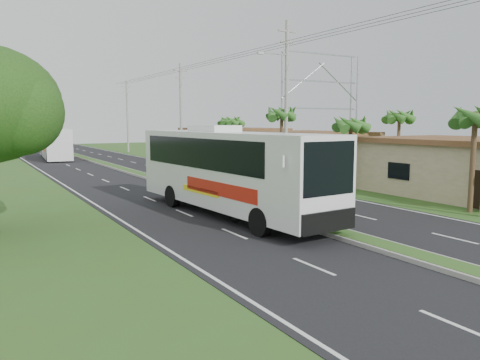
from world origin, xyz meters
TOP-DOWN VIEW (x-y plane):
  - ground at (0.00, 0.00)m, footprint 180.00×180.00m
  - road_asphalt at (0.00, 20.00)m, footprint 14.00×160.00m
  - median_strip at (0.00, 20.00)m, footprint 1.20×160.00m
  - lane_edge_left at (-6.70, 20.00)m, footprint 0.12×160.00m
  - lane_edge_right at (6.70, 20.00)m, footprint 0.12×160.00m
  - shop_near at (14.00, 6.00)m, footprint 8.60×12.60m
  - shop_mid at (14.00, 22.00)m, footprint 7.60×10.60m
  - shop_far at (14.00, 36.00)m, footprint 8.60×11.60m
  - palm_verge_a at (9.00, 3.00)m, footprint 2.40×2.40m
  - palm_verge_b at (9.40, 12.00)m, footprint 2.40×2.40m
  - palm_verge_c at (8.80, 19.00)m, footprint 2.40×2.40m
  - palm_verge_d at (9.30, 28.00)m, footprint 2.40×2.40m
  - palm_behind_shop at (17.50, 15.00)m, footprint 2.40×2.40m
  - utility_pole_b at (8.47, 18.00)m, footprint 3.20×0.28m
  - utility_pole_c at (8.50, 38.00)m, footprint 1.60×0.28m
  - utility_pole_d at (8.50, 58.00)m, footprint 1.60×0.28m
  - billboard_lattice at (22.00, 30.00)m, footprint 10.18×1.18m
  - coach_bus_main at (-1.80, 8.55)m, footprint 3.66×13.60m
  - coach_bus_far at (-3.11, 49.86)m, footprint 3.75×12.83m
  - motorcyclist at (-1.83, 6.82)m, footprint 1.84×0.52m

SIDE VIEW (x-z plane):
  - ground at x=0.00m, z-range 0.00..0.00m
  - lane_edge_left at x=-6.70m, z-range 0.00..0.00m
  - lane_edge_right at x=6.70m, z-range 0.00..0.00m
  - road_asphalt at x=0.00m, z-range 0.00..0.02m
  - median_strip at x=0.00m, z-range 0.01..0.20m
  - motorcyclist at x=-1.83m, z-range -0.33..2.15m
  - shop_near at x=14.00m, z-range 0.02..3.54m
  - shop_mid at x=14.00m, z-range 0.02..3.69m
  - shop_far at x=14.00m, z-range 0.02..3.84m
  - coach_bus_far at x=-3.11m, z-range 0.25..3.93m
  - coach_bus_main at x=-1.80m, z-range 0.22..4.57m
  - palm_verge_b at x=9.40m, z-range 1.83..6.88m
  - palm_verge_d at x=9.30m, z-range 1.92..7.17m
  - palm_verge_a at x=9.00m, z-range 2.02..7.47m
  - palm_behind_shop at x=17.50m, z-range 2.11..7.76m
  - palm_verge_c at x=8.80m, z-range 2.20..8.05m
  - utility_pole_d at x=8.50m, z-range 0.17..10.67m
  - utility_pole_c at x=8.50m, z-range 0.17..11.17m
  - utility_pole_b at x=8.47m, z-range 0.26..12.26m
  - billboard_lattice at x=22.00m, z-range 0.79..12.86m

